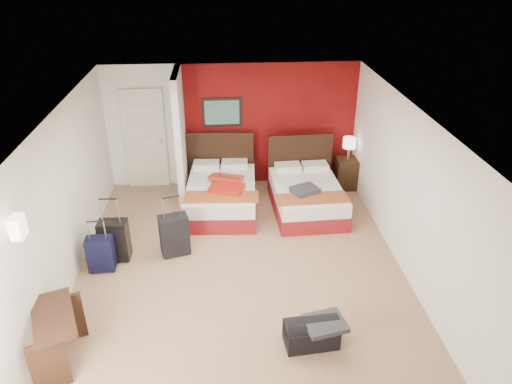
{
  "coord_description": "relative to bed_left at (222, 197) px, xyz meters",
  "views": [
    {
      "loc": [
        -0.23,
        -5.93,
        4.53
      ],
      "look_at": [
        0.29,
        0.8,
        1.0
      ],
      "focal_mm": 33.63,
      "sensor_mm": 36.0,
      "label": 1
    }
  ],
  "objects": [
    {
      "name": "ground",
      "position": [
        0.27,
        -2.05,
        -0.27
      ],
      "size": [
        6.5,
        6.5,
        0.0
      ],
      "primitive_type": "plane",
      "color": "tan",
      "rests_on": "ground"
    },
    {
      "name": "room_walls",
      "position": [
        -1.14,
        -0.63,
        0.98
      ],
      "size": [
        5.02,
        6.52,
        2.5
      ],
      "color": "white",
      "rests_on": "ground"
    },
    {
      "name": "red_accent_panel",
      "position": [
        1.02,
        1.18,
        0.98
      ],
      "size": [
        3.5,
        0.04,
        2.5
      ],
      "primitive_type": "cube",
      "color": "maroon",
      "rests_on": "ground"
    },
    {
      "name": "partition_wall",
      "position": [
        -0.73,
        0.56,
        0.98
      ],
      "size": [
        0.12,
        1.2,
        2.5
      ],
      "primitive_type": "cube",
      "color": "silver",
      "rests_on": "ground"
    },
    {
      "name": "entry_door",
      "position": [
        -1.48,
        1.15,
        0.75
      ],
      "size": [
        0.82,
        0.06,
        2.05
      ],
      "primitive_type": "cube",
      "color": "silver",
      "rests_on": "ground"
    },
    {
      "name": "bed_left",
      "position": [
        0.0,
        0.0,
        0.0
      ],
      "size": [
        1.39,
        1.9,
        0.55
      ],
      "primitive_type": "cube",
      "rotation": [
        0.0,
        0.0,
        -0.06
      ],
      "color": "silver",
      "rests_on": "ground"
    },
    {
      "name": "bed_right",
      "position": [
        1.59,
        -0.16,
        -0.01
      ],
      "size": [
        1.3,
        1.81,
        0.53
      ],
      "primitive_type": "cube",
      "rotation": [
        0.0,
        0.0,
        0.04
      ],
      "color": "white",
      "rests_on": "ground"
    },
    {
      "name": "red_suitcase_open",
      "position": [
        0.1,
        -0.1,
        0.32
      ],
      "size": [
        0.82,
        0.96,
        0.1
      ],
      "primitive_type": "cube",
      "rotation": [
        0.0,
        0.0,
        -0.33
      ],
      "color": "red",
      "rests_on": "bed_left"
    },
    {
      "name": "jacket_bundle",
      "position": [
        1.49,
        -0.46,
        0.31
      ],
      "size": [
        0.56,
        0.51,
        0.11
      ],
      "primitive_type": "cube",
      "rotation": [
        0.0,
        0.0,
        0.41
      ],
      "color": "#3F3E44",
      "rests_on": "bed_right"
    },
    {
      "name": "nightstand",
      "position": [
        2.57,
        0.75,
        0.04
      ],
      "size": [
        0.45,
        0.45,
        0.63
      ],
      "primitive_type": "cube",
      "rotation": [
        0.0,
        0.0,
        -0.01
      ],
      "color": "black",
      "rests_on": "ground"
    },
    {
      "name": "table_lamp",
      "position": [
        2.57,
        0.75,
        0.58
      ],
      "size": [
        0.34,
        0.34,
        0.46
      ],
      "primitive_type": "cylinder",
      "rotation": [
        0.0,
        0.0,
        0.42
      ],
      "color": "beige",
      "rests_on": "nightstand"
    },
    {
      "name": "suitcase_black",
      "position": [
        -1.7,
        -1.49,
        0.06
      ],
      "size": [
        0.46,
        0.3,
        0.67
      ],
      "primitive_type": "cube",
      "rotation": [
        0.0,
        0.0,
        -0.05
      ],
      "color": "black",
      "rests_on": "ground"
    },
    {
      "name": "suitcase_charcoal",
      "position": [
        -0.77,
        -1.41,
        0.06
      ],
      "size": [
        0.51,
        0.39,
        0.67
      ],
      "primitive_type": "cube",
      "rotation": [
        0.0,
        0.0,
        0.28
      ],
      "color": "black",
      "rests_on": "ground"
    },
    {
      "name": "suitcase_navy",
      "position": [
        -1.87,
        -1.76,
        0.0
      ],
      "size": [
        0.4,
        0.25,
        0.55
      ],
      "primitive_type": "cube",
      "rotation": [
        0.0,
        0.0,
        0.03
      ],
      "color": "black",
      "rests_on": "ground"
    },
    {
      "name": "duffel_bag",
      "position": [
        1.08,
        -3.54,
        -0.1
      ],
      "size": [
        0.7,
        0.42,
        0.34
      ],
      "primitive_type": "cube",
      "rotation": [
        0.0,
        0.0,
        0.09
      ],
      "color": "black",
      "rests_on": "ground"
    },
    {
      "name": "jacket_draped",
      "position": [
        1.23,
        -3.59,
        0.1
      ],
      "size": [
        0.57,
        0.51,
        0.07
      ],
      "primitive_type": "cube",
      "rotation": [
        0.0,
        0.0,
        0.21
      ],
      "color": "#36363B",
      "rests_on": "duffel_bag"
    },
    {
      "name": "desk",
      "position": [
        -1.97,
        -3.6,
        0.1
      ],
      "size": [
        0.74,
        0.99,
        0.74
      ],
      "primitive_type": "cube",
      "rotation": [
        0.0,
        0.0,
        0.37
      ],
      "color": "black",
      "rests_on": "ground"
    }
  ]
}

